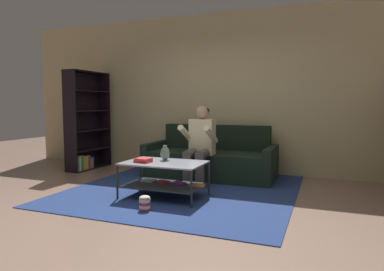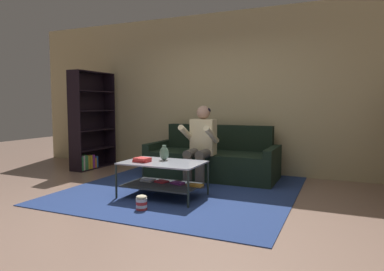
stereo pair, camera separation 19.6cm
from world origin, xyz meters
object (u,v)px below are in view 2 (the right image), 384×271
object	(u,v)px
couch	(213,160)
coffee_table	(164,174)
book_stack	(142,160)
bookshelf	(90,128)
vase	(164,153)
popcorn_tub	(142,203)
person_seated_center	(201,141)

from	to	relation	value
couch	coffee_table	distance (m)	1.46
book_stack	bookshelf	bearing A→B (deg)	145.55
coffee_table	couch	bearing A→B (deg)	83.59
couch	coffee_table	bearing A→B (deg)	-96.41
book_stack	vase	bearing A→B (deg)	50.71
coffee_table	popcorn_tub	distance (m)	0.66
vase	couch	bearing A→B (deg)	80.48
vase	book_stack	distance (m)	0.32
vase	popcorn_tub	xyz separation A→B (m)	(0.10, -0.75, -0.48)
couch	coffee_table	xyz separation A→B (m)	(-0.16, -1.45, 0.02)
coffee_table	book_stack	size ratio (longest dim) A/B	4.94
person_seated_center	popcorn_tub	size ratio (longest dim) A/B	6.66
bookshelf	coffee_table	bearing A→B (deg)	-29.28
book_stack	popcorn_tub	distance (m)	0.72
couch	popcorn_tub	bearing A→B (deg)	-93.29
couch	person_seated_center	xyz separation A→B (m)	(-0.00, -0.54, 0.37)
coffee_table	vase	world-z (taller)	vase
couch	book_stack	bearing A→B (deg)	-105.10
vase	coffee_table	bearing A→B (deg)	-65.98
bookshelf	popcorn_tub	distance (m)	3.15
couch	book_stack	size ratio (longest dim) A/B	10.06
coffee_table	book_stack	world-z (taller)	book_stack
vase	bookshelf	distance (m)	2.58
coffee_table	popcorn_tub	bearing A→B (deg)	-86.00
couch	bookshelf	distance (m)	2.55
vase	popcorn_tub	world-z (taller)	vase
person_seated_center	bookshelf	distance (m)	2.53
person_seated_center	coffee_table	bearing A→B (deg)	-100.12
book_stack	bookshelf	xyz separation A→B (m)	(-2.08, 1.43, 0.28)
person_seated_center	book_stack	size ratio (longest dim) A/B	5.64
person_seated_center	coffee_table	world-z (taller)	person_seated_center
popcorn_tub	book_stack	bearing A→B (deg)	120.76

